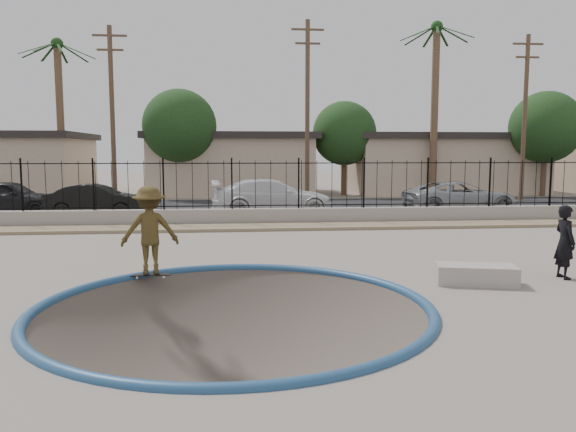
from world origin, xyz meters
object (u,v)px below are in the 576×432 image
at_px(videographer, 565,242).
at_px(car_d, 461,197).
at_px(skateboard, 151,275).
at_px(car_a, 8,197).
at_px(car_b, 97,200).
at_px(car_c, 273,197).
at_px(concrete_ledge, 476,275).
at_px(skater, 150,235).

height_order(videographer, car_d, videographer).
bearing_deg(skateboard, videographer, -6.84).
xyz_separation_m(car_a, car_b, (3.95, -1.01, -0.08)).
xyz_separation_m(car_b, car_c, (7.37, 0.00, 0.09)).
bearing_deg(car_b, skateboard, -158.55).
xyz_separation_m(skateboard, videographer, (8.90, -0.97, 0.74)).
bearing_deg(car_b, concrete_ledge, -137.48).
relative_size(skateboard, videographer, 0.53).
xyz_separation_m(skater, concrete_ledge, (6.79, -1.29, -0.75)).
relative_size(skater, skateboard, 2.24).
distance_m(videographer, car_b, 18.04).
relative_size(skateboard, car_a, 0.19).
bearing_deg(skater, concrete_ledge, 159.33).
distance_m(videographer, car_c, 13.85).
bearing_deg(car_d, skateboard, 131.33).
bearing_deg(car_c, car_d, -92.51).
xyz_separation_m(car_b, car_d, (15.78, 0.00, 0.03)).
bearing_deg(car_c, skateboard, 160.85).
relative_size(concrete_ledge, car_b, 0.40).
relative_size(car_a, car_c, 0.84).
bearing_deg(videographer, skateboard, 82.30).
distance_m(car_c, car_d, 8.41).
height_order(skater, car_c, skater).
bearing_deg(videographer, car_b, 43.45).
bearing_deg(car_b, car_d, -86.57).
relative_size(concrete_ledge, car_d, 0.32).
relative_size(skater, car_d, 0.38).
bearing_deg(videographer, car_d, -14.88).
bearing_deg(car_b, car_c, -86.57).
bearing_deg(car_d, car_a, 83.74).
bearing_deg(car_a, car_d, -91.44).
bearing_deg(car_b, videographer, -131.64).
xyz_separation_m(skater, videographer, (8.90, -0.97, -0.15)).
distance_m(skater, videographer, 8.95).
bearing_deg(videographer, car_c, 21.33).
distance_m(videographer, concrete_ledge, 2.21).
xyz_separation_m(skateboard, car_b, (-3.84, 11.80, 0.64)).
bearing_deg(concrete_ledge, skater, 169.27).
height_order(skateboard, concrete_ledge, concrete_ledge).
bearing_deg(car_a, car_c, -93.62).
height_order(skateboard, car_b, car_b).
relative_size(concrete_ledge, car_a, 0.36).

